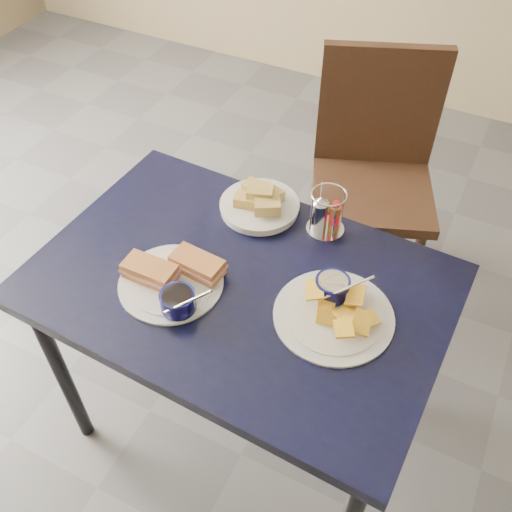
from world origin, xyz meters
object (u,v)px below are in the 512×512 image
at_px(bread_basket, 260,203).
at_px(condiment_caddy, 325,214).
at_px(plantain_plate, 334,307).
at_px(sandwich_plate, 174,279).
at_px(dining_table, 240,298).
at_px(chair_far, 382,162).

height_order(bread_basket, condiment_caddy, condiment_caddy).
bearing_deg(bread_basket, plantain_plate, -37.85).
bearing_deg(sandwich_plate, bread_basket, 79.32).
distance_m(plantain_plate, bread_basket, 0.43).
height_order(plantain_plate, condiment_caddy, condiment_caddy).
distance_m(dining_table, sandwich_plate, 0.20).
bearing_deg(dining_table, bread_basket, 105.20).
height_order(chair_far, condiment_caddy, chair_far).
height_order(sandwich_plate, condiment_caddy, condiment_caddy).
bearing_deg(condiment_caddy, plantain_plate, -63.50).
bearing_deg(bread_basket, condiment_caddy, 2.40).
xyz_separation_m(plantain_plate, condiment_caddy, (-0.13, 0.27, 0.04)).
xyz_separation_m(dining_table, plantain_plate, (0.26, 0.02, 0.09)).
bearing_deg(chair_far, bread_basket, -107.60).
relative_size(dining_table, bread_basket, 4.82).
relative_size(chair_far, bread_basket, 4.15).
bearing_deg(condiment_caddy, dining_table, -113.96).
bearing_deg(chair_far, dining_table, -98.04).
xyz_separation_m(dining_table, chair_far, (0.13, 0.93, -0.12)).
relative_size(sandwich_plate, plantain_plate, 1.00).
distance_m(chair_far, bread_basket, 0.72).
height_order(chair_far, plantain_plate, chair_far).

